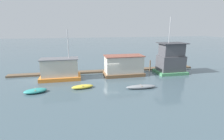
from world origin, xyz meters
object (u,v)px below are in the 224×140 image
object	(u,v)px
dinghy_yellow	(82,87)
mooring_post_far_right	(150,66)
dinghy_grey	(141,87)
houseboat_brown	(124,66)
houseboat_green	(171,60)
houseboat_orange	(60,70)
dinghy_teal	(35,91)
mooring_post_far_left	(55,71)

from	to	relation	value
dinghy_yellow	mooring_post_far_right	bearing A→B (deg)	28.84
dinghy_yellow	dinghy_grey	world-z (taller)	dinghy_yellow
houseboat_brown	houseboat_green	bearing A→B (deg)	-2.12
houseboat_orange	mooring_post_far_right	world-z (taller)	houseboat_orange
houseboat_green	houseboat_orange	bearing A→B (deg)	179.61
houseboat_orange	dinghy_teal	xyz separation A→B (m)	(-2.70, -5.37, -1.32)
houseboat_orange	houseboat_green	bearing A→B (deg)	-0.39
houseboat_orange	dinghy_grey	distance (m)	12.90
dinghy_yellow	mooring_post_far_left	world-z (taller)	mooring_post_far_left
dinghy_teal	dinghy_yellow	xyz separation A→B (m)	(5.92, 0.40, -0.02)
dinghy_teal	mooring_post_far_left	bearing A→B (deg)	76.96
dinghy_teal	dinghy_yellow	bearing A→B (deg)	3.87
mooring_post_far_left	houseboat_brown	bearing A→B (deg)	-9.60
dinghy_grey	mooring_post_far_left	bearing A→B (deg)	143.95
dinghy_grey	mooring_post_far_left	size ratio (longest dim) A/B	2.69
houseboat_green	dinghy_grey	size ratio (longest dim) A/B	2.33
houseboat_brown	mooring_post_far_left	bearing A→B (deg)	170.40
houseboat_green	dinghy_teal	world-z (taller)	houseboat_green
dinghy_yellow	mooring_post_far_left	xyz separation A→B (m)	(-4.19, 7.08, 0.53)
dinghy_grey	mooring_post_far_right	distance (m)	10.11
mooring_post_far_right	houseboat_green	bearing A→B (deg)	-37.98
dinghy_yellow	mooring_post_far_left	bearing A→B (deg)	120.64
houseboat_brown	mooring_post_far_left	xyz separation A→B (m)	(-11.37, 1.92, -0.90)
houseboat_orange	houseboat_green	world-z (taller)	houseboat_green
dinghy_teal	houseboat_green	bearing A→B (deg)	13.61
dinghy_teal	mooring_post_far_right	xyz separation A→B (m)	(18.77, 7.48, 0.74)
houseboat_brown	dinghy_grey	world-z (taller)	houseboat_brown
dinghy_teal	mooring_post_far_right	size ratio (longest dim) A/B	1.51
houseboat_orange	houseboat_brown	xyz separation A→B (m)	(10.40, 0.19, 0.08)
houseboat_brown	dinghy_grey	size ratio (longest dim) A/B	1.61
dinghy_grey	dinghy_yellow	bearing A→B (deg)	168.14
houseboat_brown	houseboat_orange	bearing A→B (deg)	-178.97
houseboat_brown	dinghy_grey	bearing A→B (deg)	-84.98
houseboat_green	mooring_post_far_left	size ratio (longest dim) A/B	6.28
houseboat_green	dinghy_yellow	distance (m)	16.59
dinghy_teal	dinghy_yellow	world-z (taller)	dinghy_teal
houseboat_orange	dinghy_grey	bearing A→B (deg)	-30.97
mooring_post_far_left	mooring_post_far_right	bearing A→B (deg)	0.00
dinghy_teal	dinghy_grey	xyz separation A→B (m)	(13.70, -1.23, -0.02)
dinghy_yellow	dinghy_grey	distance (m)	7.95
dinghy_yellow	dinghy_grey	xyz separation A→B (m)	(7.78, -1.63, -0.00)
mooring_post_far_right	mooring_post_far_left	size ratio (longest dim) A/B	1.30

